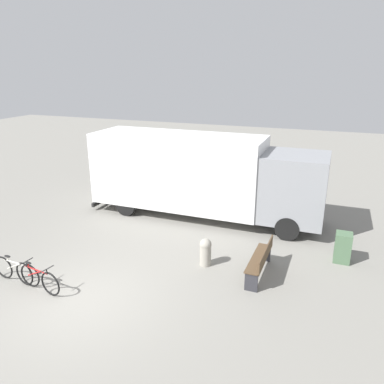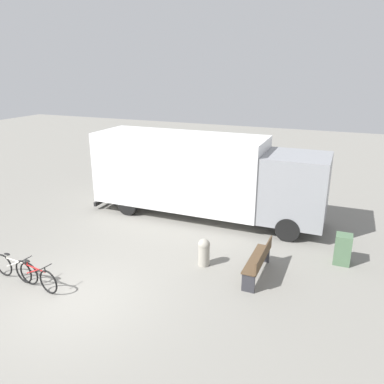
{
  "view_description": "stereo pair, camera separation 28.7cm",
  "coord_description": "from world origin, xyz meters",
  "px_view_note": "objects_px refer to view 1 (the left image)",
  "views": [
    {
      "loc": [
        5.41,
        -6.4,
        5.49
      ],
      "look_at": [
        1.22,
        4.42,
        1.63
      ],
      "focal_mm": 35.0,
      "sensor_mm": 36.0,
      "label": 1
    },
    {
      "loc": [
        5.67,
        -6.29,
        5.49
      ],
      "look_at": [
        1.22,
        4.42,
        1.63
      ],
      "focal_mm": 35.0,
      "sensor_mm": 36.0,
      "label": 2
    }
  ],
  "objects_px": {
    "park_bench": "(261,259)",
    "bicycle_middle": "(37,278)",
    "utility_box": "(343,247)",
    "delivery_truck": "(201,174)",
    "bollard_near_bench": "(205,251)",
    "bicycle_near": "(16,270)"
  },
  "relations": [
    {
      "from": "park_bench",
      "to": "utility_box",
      "type": "bearing_deg",
      "value": -50.72
    },
    {
      "from": "bicycle_middle",
      "to": "utility_box",
      "type": "relative_size",
      "value": 1.79
    },
    {
      "from": "bollard_near_bench",
      "to": "utility_box",
      "type": "distance_m",
      "value": 4.07
    },
    {
      "from": "bicycle_middle",
      "to": "utility_box",
      "type": "bearing_deg",
      "value": 39.8
    },
    {
      "from": "park_bench",
      "to": "delivery_truck",
      "type": "bearing_deg",
      "value": 41.41
    },
    {
      "from": "park_bench",
      "to": "bollard_near_bench",
      "type": "bearing_deg",
      "value": 90.8
    },
    {
      "from": "delivery_truck",
      "to": "utility_box",
      "type": "xyz_separation_m",
      "value": [
        5.15,
        -1.91,
        -1.25
      ]
    },
    {
      "from": "park_bench",
      "to": "bicycle_middle",
      "type": "distance_m",
      "value": 5.95
    },
    {
      "from": "bicycle_middle",
      "to": "bollard_near_bench",
      "type": "xyz_separation_m",
      "value": [
        3.63,
        2.8,
        0.1
      ]
    },
    {
      "from": "bicycle_middle",
      "to": "bollard_near_bench",
      "type": "relative_size",
      "value": 1.97
    },
    {
      "from": "bollard_near_bench",
      "to": "park_bench",
      "type": "bearing_deg",
      "value": -0.03
    },
    {
      "from": "bollard_near_bench",
      "to": "delivery_truck",
      "type": "bearing_deg",
      "value": 111.9
    },
    {
      "from": "delivery_truck",
      "to": "bollard_near_bench",
      "type": "xyz_separation_m",
      "value": [
        1.43,
        -3.57,
        -1.25
      ]
    },
    {
      "from": "delivery_truck",
      "to": "park_bench",
      "type": "relative_size",
      "value": 4.81
    },
    {
      "from": "park_bench",
      "to": "bicycle_middle",
      "type": "bearing_deg",
      "value": 118.9
    },
    {
      "from": "delivery_truck",
      "to": "park_bench",
      "type": "height_order",
      "value": "delivery_truck"
    },
    {
      "from": "delivery_truck",
      "to": "bicycle_middle",
      "type": "height_order",
      "value": "delivery_truck"
    },
    {
      "from": "bicycle_near",
      "to": "bicycle_middle",
      "type": "xyz_separation_m",
      "value": [
        0.78,
        -0.09,
        0.0
      ]
    },
    {
      "from": "park_bench",
      "to": "bollard_near_bench",
      "type": "relative_size",
      "value": 2.21
    },
    {
      "from": "bicycle_near",
      "to": "bicycle_middle",
      "type": "relative_size",
      "value": 1.01
    },
    {
      "from": "bicycle_middle",
      "to": "utility_box",
      "type": "height_order",
      "value": "utility_box"
    },
    {
      "from": "bicycle_near",
      "to": "bollard_near_bench",
      "type": "height_order",
      "value": "bollard_near_bench"
    }
  ]
}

